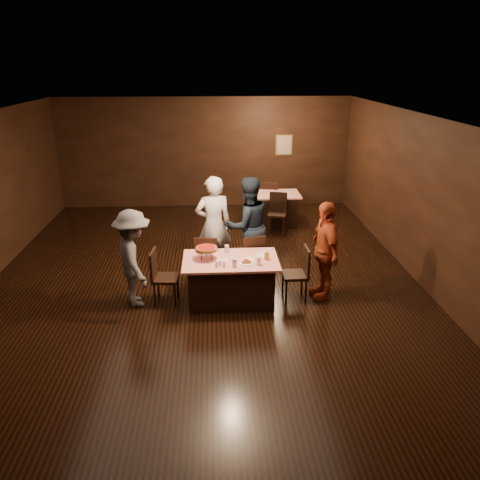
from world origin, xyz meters
name	(u,v)px	position (x,y,z in m)	size (l,w,h in m)	color
room	(201,169)	(0.00, 0.01, 2.14)	(10.00, 10.04, 3.02)	black
main_table	(231,280)	(0.47, -0.76, 0.39)	(1.60, 1.00, 0.77)	red
back_table	(273,208)	(1.72, 3.32, 0.39)	(1.30, 0.90, 0.77)	#A3160A
chair_far_left	(207,259)	(0.07, -0.01, 0.47)	(0.42, 0.42, 0.95)	black
chair_far_right	(251,257)	(0.87, -0.01, 0.47)	(0.42, 0.42, 0.95)	black
chair_end_left	(166,277)	(-0.63, -0.76, 0.47)	(0.42, 0.42, 0.95)	black
chair_end_right	(295,274)	(1.57, -0.76, 0.47)	(0.42, 0.42, 0.95)	black
chair_back_near	(277,213)	(1.72, 2.62, 0.47)	(0.42, 0.42, 0.95)	black
chair_back_far	(270,198)	(1.72, 3.92, 0.47)	(0.42, 0.42, 0.95)	black
diner_white_jacket	(214,225)	(0.20, 0.49, 0.95)	(0.70, 0.46, 1.91)	silver
diner_navy_hoodie	(248,226)	(0.85, 0.41, 0.95)	(0.92, 0.72, 1.90)	black
diner_grey_knit	(134,259)	(-1.13, -0.78, 0.83)	(1.08, 0.62, 1.66)	#57585C
diner_red_shirt	(325,250)	(2.08, -0.69, 0.86)	(1.01, 0.42, 1.73)	#AA4020
pizza_stand	(206,249)	(0.07, -0.71, 0.95)	(0.38, 0.38, 0.22)	black
plate_with_slice	(246,262)	(0.72, -0.94, 0.80)	(0.25, 0.25, 0.06)	white
plate_empty	(262,255)	(1.02, -0.61, 0.78)	(0.25, 0.25, 0.01)	white
glass_front_left	(234,263)	(0.52, -1.06, 0.84)	(0.08, 0.08, 0.14)	silver
glass_front_right	(259,261)	(0.92, -1.01, 0.84)	(0.08, 0.08, 0.14)	silver
glass_amber	(267,256)	(1.07, -0.81, 0.84)	(0.08, 0.08, 0.14)	#BF7F26
glass_back	(227,249)	(0.42, -0.46, 0.84)	(0.08, 0.08, 0.14)	silver
condiments	(220,264)	(0.29, -1.04, 0.82)	(0.17, 0.10, 0.09)	silver
napkin_center	(248,259)	(0.77, -0.76, 0.77)	(0.16, 0.16, 0.01)	white
napkin_left	(222,261)	(0.32, -0.81, 0.77)	(0.16, 0.16, 0.01)	white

